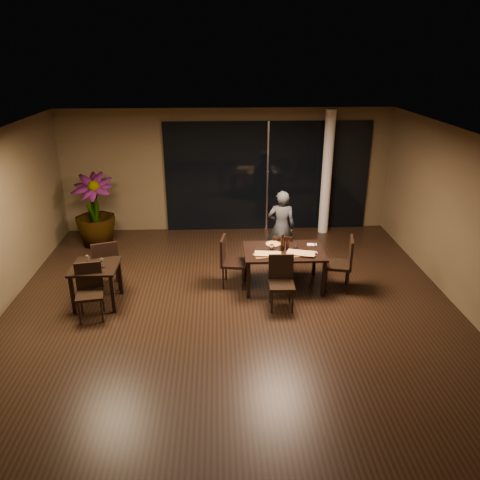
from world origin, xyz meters
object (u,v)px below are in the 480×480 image
Objects in this scene: chair_main_left at (229,259)px; bottle_a at (282,243)px; bottle_b at (288,243)px; main_table at (284,254)px; chair_side_near at (90,288)px; diner at (281,227)px; chair_main_far at (282,252)px; chair_side_far at (106,263)px; chair_main_right at (343,261)px; side_table at (96,272)px; potted_plant at (94,210)px; chair_main_near at (281,279)px; bottle_c at (283,241)px.

bottle_a reaches higher than chair_main_left.
main_table is at bearing -162.07° from bottle_b.
diner is (3.51, 2.08, 0.25)m from chair_side_near.
chair_side_near reaches higher than main_table.
chair_side_far reaches higher than chair_main_far.
bottle_a is (-1.13, 0.18, 0.32)m from chair_main_right.
side_table is 2.88m from potted_plant.
diner reaches higher than main_table.
main_table is 0.95× the size of diner.
chair_main_right is 0.63× the size of potted_plant.
chair_main_near is at bearing -6.65° from chair_side_near.
main_table is 0.23m from bottle_b.
side_table is at bearing -171.39° from bottle_a.
chair_main_far is at bearing -112.74° from chair_main_right.
potted_plant is 4.72m from bottle_b.
diner is 1.15m from bottle_a.
side_table is at bearing 27.13° from chair_main_far.
diner is (0.10, 1.15, 0.11)m from main_table.
diner reaches higher than side_table.
potted_plant is 5.83× the size of bottle_c.
bottle_a is (-0.13, -1.14, 0.12)m from diner.
bottle_a is (-0.09, -0.55, 0.43)m from chair_main_far.
main_table and side_table have the same top height.
bottle_c is at bearing 82.33° from chair_main_near.
chair_main_far is 1.28m from chair_main_right.
main_table is at bearing 80.97° from chair_main_near.
bottle_b is (3.48, 0.52, 0.26)m from side_table.
bottle_a is (1.00, -0.09, 0.35)m from chair_main_left.
chair_main_left is 1.08m from bottle_c.
chair_side_near is (-3.27, -0.19, 0.01)m from chair_main_near.
bottle_c reaches higher than chair_side_near.
bottle_a is (0.11, 0.75, 0.38)m from chair_main_near.
chair_main_near reaches higher than chair_main_far.
chair_main_left is 3.76m from potted_plant.
chair_main_near is 1.92m from diner.
bottle_c reaches higher than chair_side_far.
chair_side_far is at bearing -72.58° from potted_plant.
potted_plant is 4.61m from bottle_c.
bottle_c is at bearing 7.10° from chair_side_near.
chair_main_left is 1.15m from bottle_b.
chair_side_far is at bearing 75.46° from chair_side_near.
main_table is 3.44m from side_table.
main_table is at bearing -86.20° from chair_main_left.
chair_main_right is at bearing 26.08° from chair_main_near.
chair_side_far is at bearing -179.62° from bottle_a.
bottle_a is (4.03, -2.28, 0.07)m from potted_plant.
bottle_a reaches higher than side_table.
main_table is at bearing 92.76° from diner.
side_table is 3.62m from chair_main_far.
diner reaches higher than bottle_b.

